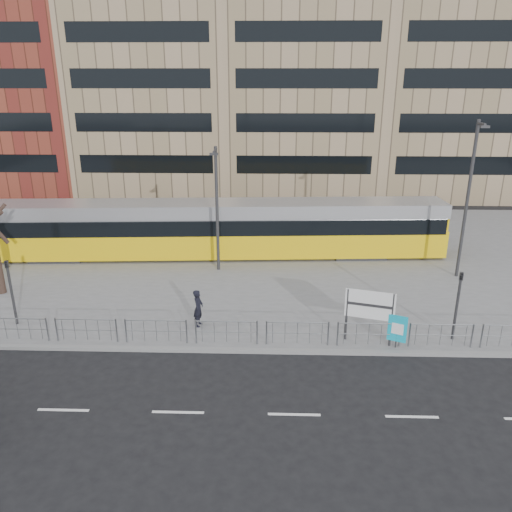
{
  "coord_description": "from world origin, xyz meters",
  "views": [
    {
      "loc": [
        1.13,
        -18.25,
        10.87
      ],
      "look_at": [
        0.39,
        6.0,
        2.17
      ],
      "focal_mm": 35.0,
      "sensor_mm": 36.0,
      "label": 1
    }
  ],
  "objects_px": {
    "ad_panel": "(397,329)",
    "lamp_post_west": "(217,204)",
    "pedestrian": "(198,308)",
    "tram": "(209,229)",
    "traffic_light_east": "(458,297)",
    "station_sign": "(370,307)",
    "traffic_light_west": "(10,284)",
    "lamp_post_east": "(468,195)"
  },
  "relations": [
    {
      "from": "ad_panel",
      "to": "lamp_post_west",
      "type": "height_order",
      "value": "lamp_post_west"
    },
    {
      "from": "ad_panel",
      "to": "pedestrian",
      "type": "bearing_deg",
      "value": -166.81
    },
    {
      "from": "tram",
      "to": "traffic_light_east",
      "type": "relative_size",
      "value": 9.53
    },
    {
      "from": "traffic_light_east",
      "to": "station_sign",
      "type": "bearing_deg",
      "value": -158.85
    },
    {
      "from": "tram",
      "to": "traffic_light_west",
      "type": "relative_size",
      "value": 9.53
    },
    {
      "from": "pedestrian",
      "to": "lamp_post_west",
      "type": "xyz_separation_m",
      "value": [
        0.18,
        7.06,
        3.09
      ]
    },
    {
      "from": "station_sign",
      "to": "lamp_post_east",
      "type": "xyz_separation_m",
      "value": [
        6.5,
        7.76,
        3.07
      ]
    },
    {
      "from": "pedestrian",
      "to": "lamp_post_west",
      "type": "bearing_deg",
      "value": 6.89
    },
    {
      "from": "station_sign",
      "to": "traffic_light_west",
      "type": "relative_size",
      "value": 0.77
    },
    {
      "from": "traffic_light_east",
      "to": "ad_panel",
      "type": "bearing_deg",
      "value": -147.95
    },
    {
      "from": "pedestrian",
      "to": "traffic_light_west",
      "type": "distance_m",
      "value": 8.5
    },
    {
      "from": "station_sign",
      "to": "lamp_post_west",
      "type": "distance_m",
      "value": 11.32
    },
    {
      "from": "lamp_post_west",
      "to": "lamp_post_east",
      "type": "distance_m",
      "value": 13.78
    },
    {
      "from": "tram",
      "to": "lamp_post_west",
      "type": "xyz_separation_m",
      "value": [
        0.8,
        -2.54,
        2.22
      ]
    },
    {
      "from": "traffic_light_west",
      "to": "traffic_light_east",
      "type": "distance_m",
      "value": 19.64
    },
    {
      "from": "station_sign",
      "to": "lamp_post_east",
      "type": "distance_m",
      "value": 10.58
    },
    {
      "from": "tram",
      "to": "station_sign",
      "type": "height_order",
      "value": "tram"
    },
    {
      "from": "traffic_light_west",
      "to": "lamp_post_east",
      "type": "bearing_deg",
      "value": 5.63
    },
    {
      "from": "pedestrian",
      "to": "traffic_light_east",
      "type": "xyz_separation_m",
      "value": [
        11.2,
        -0.91,
        1.1
      ]
    },
    {
      "from": "ad_panel",
      "to": "traffic_light_west",
      "type": "distance_m",
      "value": 17.1
    },
    {
      "from": "traffic_light_east",
      "to": "tram",
      "type": "bearing_deg",
      "value": 153.24
    },
    {
      "from": "tram",
      "to": "ad_panel",
      "type": "distance_m",
      "value": 14.59
    },
    {
      "from": "traffic_light_west",
      "to": "lamp_post_west",
      "type": "distance_m",
      "value": 11.37
    },
    {
      "from": "station_sign",
      "to": "lamp_post_west",
      "type": "relative_size",
      "value": 0.33
    },
    {
      "from": "ad_panel",
      "to": "lamp_post_east",
      "type": "relative_size",
      "value": 0.17
    },
    {
      "from": "tram",
      "to": "lamp_post_west",
      "type": "distance_m",
      "value": 3.46
    },
    {
      "from": "ad_panel",
      "to": "traffic_light_west",
      "type": "bearing_deg",
      "value": -160.86
    },
    {
      "from": "tram",
      "to": "traffic_light_west",
      "type": "bearing_deg",
      "value": -132.2
    },
    {
      "from": "traffic_light_west",
      "to": "traffic_light_east",
      "type": "bearing_deg",
      "value": -13.04
    },
    {
      "from": "traffic_light_west",
      "to": "lamp_post_east",
      "type": "distance_m",
      "value": 23.45
    },
    {
      "from": "traffic_light_east",
      "to": "lamp_post_east",
      "type": "relative_size",
      "value": 0.36
    },
    {
      "from": "lamp_post_east",
      "to": "ad_panel",
      "type": "bearing_deg",
      "value": -123.32
    },
    {
      "from": "tram",
      "to": "lamp_post_west",
      "type": "height_order",
      "value": "lamp_post_west"
    },
    {
      "from": "ad_panel",
      "to": "traffic_light_west",
      "type": "relative_size",
      "value": 0.48
    },
    {
      "from": "pedestrian",
      "to": "station_sign",
      "type": "bearing_deg",
      "value": -91.74
    },
    {
      "from": "traffic_light_west",
      "to": "traffic_light_east",
      "type": "xyz_separation_m",
      "value": [
        19.62,
        -0.81,
        0.0
      ]
    },
    {
      "from": "tram",
      "to": "ad_panel",
      "type": "xyz_separation_m",
      "value": [
        9.17,
        -11.32,
        -0.88
      ]
    },
    {
      "from": "ad_panel",
      "to": "traffic_light_west",
      "type": "height_order",
      "value": "traffic_light_west"
    },
    {
      "from": "ad_panel",
      "to": "lamp_post_west",
      "type": "xyz_separation_m",
      "value": [
        -8.37,
        8.78,
        3.1
      ]
    },
    {
      "from": "ad_panel",
      "to": "traffic_light_east",
      "type": "relative_size",
      "value": 0.48
    },
    {
      "from": "pedestrian",
      "to": "traffic_light_east",
      "type": "relative_size",
      "value": 0.56
    },
    {
      "from": "traffic_light_west",
      "to": "lamp_post_east",
      "type": "xyz_separation_m",
      "value": [
        22.35,
        6.54,
        2.75
      ]
    }
  ]
}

